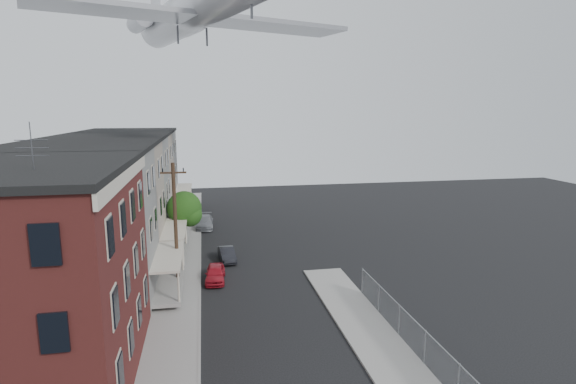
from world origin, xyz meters
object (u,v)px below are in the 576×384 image
Objects in this scene: utility_pole at (175,223)px; car_mid at (227,254)px; airplane at (193,9)px; car_far at (205,222)px; street_tree at (186,210)px; car_near at (215,273)px.

car_mid is at bearing 52.01° from utility_pole.
airplane reaches higher than utility_pole.
airplane is (-0.35, -4.92, 20.80)m from car_far.
street_tree is at bearing -133.49° from airplane.
car_near reaches higher than car_mid.
car_far is (2.00, 16.24, -4.02)m from utility_pole.
car_mid is (3.47, -5.06, -2.88)m from street_tree.
street_tree is 6.78m from car_mid.
street_tree reaches higher than car_near.
car_near is 0.78× the size of car_far.
car_mid is (1.11, 4.50, -0.03)m from car_near.
car_mid is at bearing 80.17° from car_near.
car_near is 0.11× the size of airplane.
street_tree is 1.48× the size of car_near.
street_tree reaches higher than car_far.
street_tree is 10.25m from car_near.
car_far is at bearing 85.95° from airplane.
utility_pole is 0.29× the size of airplane.
utility_pole is at bearing -91.89° from street_tree.
car_near is at bearing -109.52° from car_mid.
airplane reaches higher than car_mid.
airplane reaches higher than car_near.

